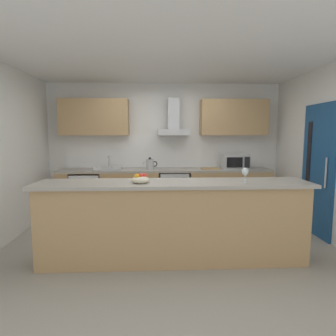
% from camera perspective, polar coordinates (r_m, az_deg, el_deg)
% --- Properties ---
extents(ground, '(5.70, 4.63, 0.02)m').
position_cam_1_polar(ground, '(4.38, 0.18, -14.60)').
color(ground, gray).
extents(ceiling, '(5.70, 4.63, 0.02)m').
position_cam_1_polar(ceiling, '(4.20, 0.19, 20.90)').
color(ceiling, white).
extents(wall_back, '(5.70, 0.12, 2.60)m').
position_cam_1_polar(wall_back, '(5.95, -0.71, 4.07)').
color(wall_back, white).
rests_on(wall_back, ground).
extents(wall_right, '(0.12, 4.63, 2.60)m').
position_cam_1_polar(wall_right, '(4.84, 30.00, 2.49)').
color(wall_right, white).
rests_on(wall_right, ground).
extents(backsplash_tile, '(3.99, 0.02, 0.66)m').
position_cam_1_polar(backsplash_tile, '(5.88, -0.69, 3.35)').
color(backsplash_tile, white).
extents(counter_back, '(4.13, 0.60, 0.90)m').
position_cam_1_polar(counter_back, '(5.68, -0.57, -4.72)').
color(counter_back, tan).
rests_on(counter_back, ground).
extents(counter_island, '(3.34, 0.64, 1.01)m').
position_cam_1_polar(counter_island, '(3.60, 1.06, -10.64)').
color(counter_island, tan).
rests_on(counter_island, ground).
extents(upper_cabinets, '(4.08, 0.32, 0.70)m').
position_cam_1_polar(upper_cabinets, '(5.72, -0.64, 10.07)').
color(upper_cabinets, tan).
extents(side_door, '(0.08, 0.85, 2.05)m').
position_cam_1_polar(side_door, '(5.01, 27.73, -0.39)').
color(side_door, navy).
rests_on(side_door, ground).
extents(oven, '(0.60, 0.62, 0.80)m').
position_cam_1_polar(oven, '(5.66, 1.17, -4.65)').
color(oven, slate).
rests_on(oven, ground).
extents(refrigerator, '(0.58, 0.60, 0.85)m').
position_cam_1_polar(refrigerator, '(5.81, -15.76, -4.98)').
color(refrigerator, white).
rests_on(refrigerator, ground).
extents(microwave, '(0.50, 0.38, 0.30)m').
position_cam_1_polar(microwave, '(5.75, 13.26, 1.29)').
color(microwave, '#B7BABC').
rests_on(microwave, counter_back).
extents(sink, '(0.50, 0.40, 0.26)m').
position_cam_1_polar(sink, '(5.66, -11.84, -0.00)').
color(sink, silver).
rests_on(sink, counter_back).
extents(kettle, '(0.29, 0.15, 0.24)m').
position_cam_1_polar(kettle, '(5.53, -3.62, 0.78)').
color(kettle, '#B7BABC').
rests_on(kettle, counter_back).
extents(range_hood, '(0.62, 0.45, 0.72)m').
position_cam_1_polar(range_hood, '(5.68, 1.11, 8.85)').
color(range_hood, '#B7BABC').
extents(wine_glass, '(0.08, 0.08, 0.18)m').
position_cam_1_polar(wine_glass, '(3.56, 15.16, -0.80)').
color(wine_glass, silver).
rests_on(wine_glass, counter_island).
extents(fruit_bowl, '(0.22, 0.22, 0.13)m').
position_cam_1_polar(fruit_bowl, '(3.42, -5.53, -2.26)').
color(fruit_bowl, beige).
rests_on(fruit_bowl, counter_island).
extents(chopping_board, '(0.35, 0.23, 0.02)m').
position_cam_1_polar(chopping_board, '(5.66, 8.44, -0.11)').
color(chopping_board, tan).
rests_on(chopping_board, counter_back).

